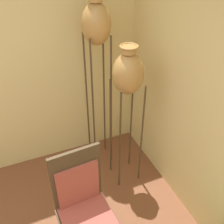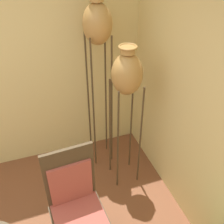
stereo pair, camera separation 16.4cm
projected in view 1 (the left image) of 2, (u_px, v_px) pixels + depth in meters
The scene contains 3 objects.
vase_stand_tall at pixel (96, 29), 2.66m from camera, with size 0.31×0.31×2.11m.
vase_stand_medium at pixel (128, 76), 2.60m from camera, with size 0.32×0.32×1.72m.
chair at pixel (83, 202), 2.28m from camera, with size 0.50×0.47×1.16m.
Camera 1 is at (0.41, -0.93, 2.59)m, focal length 42.00 mm.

